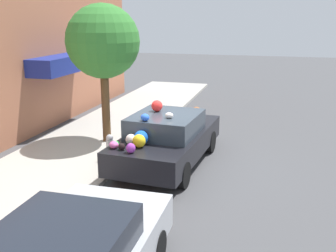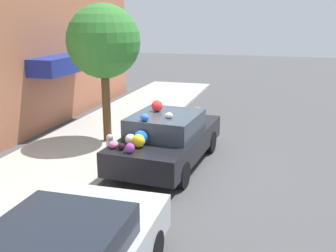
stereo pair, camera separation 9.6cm
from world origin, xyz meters
name	(u,v)px [view 1 (the left image)]	position (x,y,z in m)	size (l,w,h in m)	color
ground_plane	(169,164)	(0.00, 0.00, 0.00)	(60.00, 60.00, 0.00)	#4C4C4F
sidewalk_curb	(75,153)	(0.00, 2.70, 0.05)	(24.00, 3.20, 0.10)	#B2ADA3
building_facade	(2,70)	(0.15, 4.91, 2.25)	(18.00, 1.20, 4.52)	#B26B4C
street_tree	(103,42)	(1.11, 2.23, 3.01)	(2.09, 2.09, 3.97)	brown
fire_hydrant	(110,148)	(-0.41, 1.46, 0.45)	(0.20, 0.20, 0.70)	#B2B2B7
art_car	(167,138)	(-0.04, 0.03, 0.72)	(4.21, 2.07, 1.66)	black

